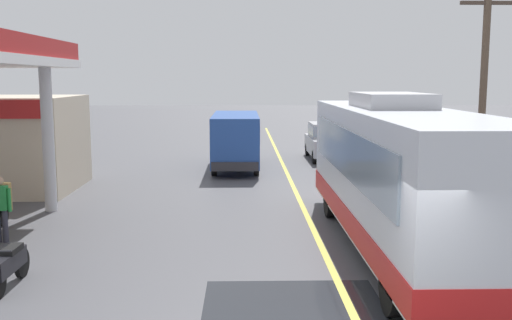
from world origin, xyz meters
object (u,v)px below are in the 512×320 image
object	(u,v)px
car_trailing_behind_bus	(326,139)
coach_bus_main	(399,178)
motorcycle_parked_forecourt	(10,265)
minibus_opposing_lane	(236,136)
pedestrian_by_shop	(0,205)

from	to	relation	value
car_trailing_behind_bus	coach_bus_main	bearing A→B (deg)	-91.78
motorcycle_parked_forecourt	coach_bus_main	bearing A→B (deg)	16.23
car_trailing_behind_bus	motorcycle_parked_forecourt	bearing A→B (deg)	-115.86
motorcycle_parked_forecourt	car_trailing_behind_bus	world-z (taller)	car_trailing_behind_bus
coach_bus_main	minibus_opposing_lane	distance (m)	13.28
minibus_opposing_lane	motorcycle_parked_forecourt	size ratio (longest dim) A/B	3.41
pedestrian_by_shop	car_trailing_behind_bus	bearing A→B (deg)	55.44
coach_bus_main	minibus_opposing_lane	bearing A→B (deg)	107.52
minibus_opposing_lane	pedestrian_by_shop	bearing A→B (deg)	-115.59
motorcycle_parked_forecourt	pedestrian_by_shop	world-z (taller)	pedestrian_by_shop
coach_bus_main	minibus_opposing_lane	xyz separation A→B (m)	(-4.00, 12.66, -0.25)
coach_bus_main	minibus_opposing_lane	size ratio (longest dim) A/B	1.80
minibus_opposing_lane	car_trailing_behind_bus	size ratio (longest dim) A/B	1.46
pedestrian_by_shop	car_trailing_behind_bus	world-z (taller)	car_trailing_behind_bus
motorcycle_parked_forecourt	pedestrian_by_shop	size ratio (longest dim) A/B	1.08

